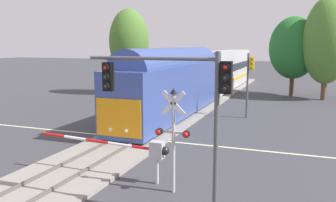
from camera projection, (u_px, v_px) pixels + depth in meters
The scene contains 11 objects.
ground_plane at pixel (136, 138), 22.22m from camera, with size 220.00×220.00×0.00m, color #3D3D42.
road_centre_stripe at pixel (136, 138), 22.22m from camera, with size 44.00×0.20×0.01m.
railway_track at pixel (136, 137), 22.21m from camera, with size 4.40×80.00×0.32m.
commuter_train at pixel (204, 73), 36.69m from camera, with size 3.04×39.55×5.16m.
crossing_gate_near at pixel (141, 149), 15.01m from camera, with size 6.23×0.40×1.80m.
crossing_signal_mast at pixel (173, 130), 13.70m from camera, with size 1.36×0.44×4.11m.
traffic_signal_far_side at pixel (250, 75), 27.78m from camera, with size 0.53×0.38×5.07m.
traffic_signal_near_right at pixel (177, 93), 11.66m from camera, with size 4.98×0.38×5.52m.
oak_far_right at pixel (327, 41), 36.67m from camera, with size 4.74×4.74×10.52m.
elm_centre_background at pixel (294, 48), 39.60m from camera, with size 5.27×5.27×8.77m.
oak_behind_train at pixel (129, 42), 41.14m from camera, with size 4.50×4.50×9.75m.
Camera 1 is at (9.47, -19.51, 5.72)m, focal length 38.54 mm.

